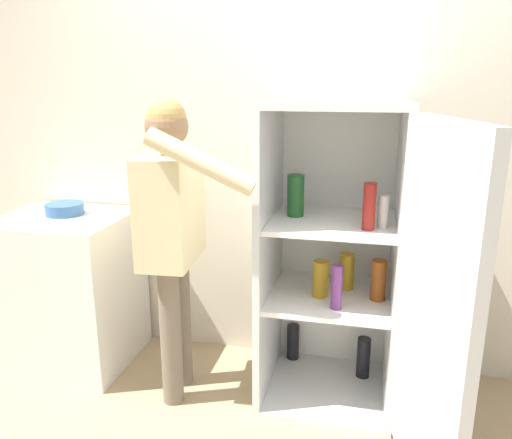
% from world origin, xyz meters
% --- Properties ---
extents(wall_back, '(7.00, 0.06, 2.55)m').
position_xyz_m(wall_back, '(0.00, 0.98, 1.27)').
color(wall_back, beige).
rests_on(wall_back, ground_plane).
extents(refrigerator, '(0.87, 1.31, 1.56)m').
position_xyz_m(refrigerator, '(0.40, 0.52, 0.77)').
color(refrigerator, silver).
rests_on(refrigerator, ground_plane).
extents(person, '(0.63, 0.57, 1.57)m').
position_xyz_m(person, '(-0.48, 0.42, 0.99)').
color(person, '#726656').
rests_on(person, ground_plane).
extents(counter, '(0.70, 0.64, 0.90)m').
position_xyz_m(counter, '(-1.23, 0.61, 0.45)').
color(counter, white).
rests_on(counter, ground_plane).
extents(bowl, '(0.22, 0.22, 0.07)m').
position_xyz_m(bowl, '(-1.24, 0.65, 0.93)').
color(bowl, '#335B8E').
rests_on(bowl, counter).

